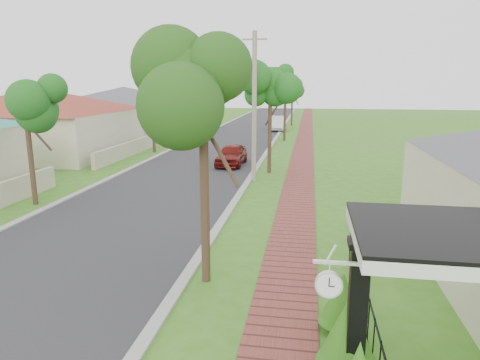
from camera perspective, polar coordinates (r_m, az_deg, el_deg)
The scene contains 15 objects.
ground at distance 9.74m, azimuth -15.10°, elevation -18.07°, with size 160.00×160.00×0.00m, color #396E1A.
road at distance 28.78m, azimuth -4.30°, elevation 2.88°, with size 7.00×120.00×0.02m, color #28282B.
kerb_right at distance 28.16m, azimuth 2.95°, elevation 2.68°, with size 0.30×120.00×0.10m, color #9E9E99.
kerb_left at distance 29.84m, azimuth -11.14°, elevation 3.03°, with size 0.30×120.00×0.10m, color #9E9E99.
sidewalk at distance 28.00m, azimuth 8.25°, elevation 2.51°, with size 1.50×120.00×0.03m, color brown.
porch_post at distance 7.63m, azimuth 15.29°, elevation -17.61°, with size 0.48×0.48×2.52m.
picket_fence at distance 8.82m, azimuth 16.75°, elevation -17.65°, with size 0.03×8.02×1.00m.
street_trees at distance 35.02m, azimuth -1.55°, elevation 12.13°, with size 10.70×37.65×5.89m.
far_house_red at distance 33.37m, azimuth -24.95°, elevation 7.16°, with size 15.56×15.56×4.60m.
far_house_grey at distance 45.62m, azimuth -15.07°, elevation 9.09°, with size 15.56×15.56×4.60m.
parked_car_red at distance 26.22m, azimuth -1.14°, elevation 3.38°, with size 1.53×3.79×1.29m, color maroon.
parked_car_white at distance 46.18m, azimuth 5.09°, elevation 7.52°, with size 1.56×4.48×1.48m, color white.
near_tree at distance 10.13m, azimuth -4.97°, elevation 10.33°, with size 2.20×2.20×5.65m.
utility_pole at distance 21.67m, azimuth 1.91°, elevation 9.68°, with size 1.20×0.24×7.40m.
station_clock at distance 6.85m, azimuth 11.84°, elevation -13.25°, with size 0.71×0.13×0.60m.
Camera 1 is at (3.68, -7.56, 4.92)m, focal length 32.00 mm.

